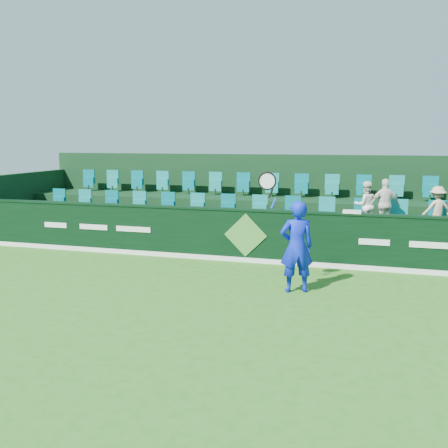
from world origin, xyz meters
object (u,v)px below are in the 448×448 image
(spectator_middle, at_px, (385,204))
(spectator_left, at_px, (365,205))
(spectator_right, at_px, (437,209))
(towel, at_px, (352,212))
(tennis_player, at_px, (296,246))

(spectator_middle, bearing_deg, spectator_left, -15.96)
(spectator_left, bearing_deg, spectator_right, 158.09)
(spectator_middle, distance_m, spectator_right, 1.23)
(spectator_left, xyz_separation_m, towel, (-0.29, -1.12, -0.03))
(spectator_right, height_order, towel, spectator_right)
(spectator_left, distance_m, towel, 1.16)
(spectator_left, relative_size, spectator_middle, 0.95)
(tennis_player, height_order, spectator_left, tennis_player)
(tennis_player, distance_m, spectator_left, 3.61)
(spectator_right, bearing_deg, spectator_middle, -20.82)
(towel, bearing_deg, spectator_right, 29.18)
(spectator_right, relative_size, towel, 2.70)
(tennis_player, relative_size, spectator_right, 2.19)
(spectator_right, bearing_deg, tennis_player, 27.14)
(spectator_left, relative_size, spectator_right, 1.07)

